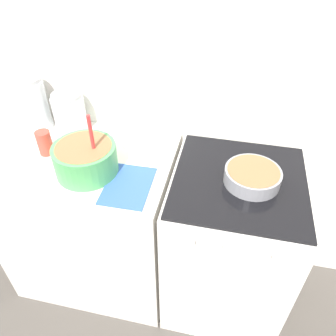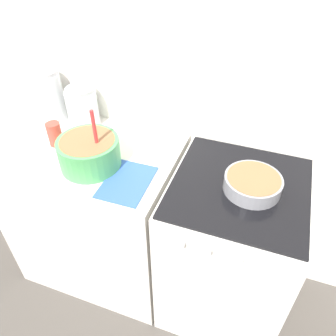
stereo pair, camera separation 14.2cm
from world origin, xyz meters
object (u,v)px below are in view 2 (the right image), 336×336
at_px(storage_jar_middle, 83,110).
at_px(tin_can, 55,134).
at_px(mixing_bowl, 89,151).
at_px(baking_pan, 253,183).
at_px(storage_jar_left, 51,99).
at_px(stove, 228,250).

distance_m(storage_jar_middle, tin_can, 0.22).
xyz_separation_m(mixing_bowl, baking_pan, (0.73, 0.08, -0.04)).
distance_m(baking_pan, storage_jar_middle, 0.96).
bearing_deg(baking_pan, tin_can, 179.82).
bearing_deg(storage_jar_middle, tin_can, -100.01).
relative_size(storage_jar_middle, tin_can, 1.77).
xyz_separation_m(baking_pan, storage_jar_left, (-1.13, 0.21, 0.08)).
distance_m(baking_pan, tin_can, 0.97).
height_order(mixing_bowl, tin_can, mixing_bowl).
bearing_deg(stove, storage_jar_middle, 166.90).
height_order(mixing_bowl, storage_jar_middle, mixing_bowl).
bearing_deg(storage_jar_left, mixing_bowl, -36.50).
bearing_deg(stove, baking_pan, -9.22).
bearing_deg(storage_jar_left, storage_jar_middle, 0.00).
bearing_deg(storage_jar_middle, mixing_bowl, -54.76).
xyz_separation_m(baking_pan, tin_can, (-0.97, 0.00, 0.02)).
bearing_deg(storage_jar_left, tin_can, -53.67).
distance_m(stove, storage_jar_middle, 1.06).
bearing_deg(mixing_bowl, baking_pan, 6.64).
relative_size(mixing_bowl, baking_pan, 1.23).
bearing_deg(tin_can, storage_jar_middle, 79.99).
bearing_deg(storage_jar_middle, storage_jar_left, 180.00).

